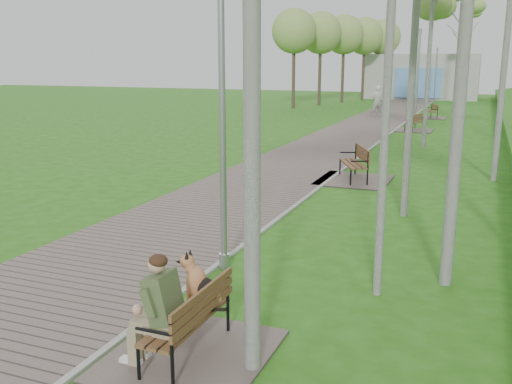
% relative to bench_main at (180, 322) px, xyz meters
% --- Properties ---
extents(walkway, '(3.50, 67.00, 0.04)m').
position_rel_bench_main_xyz_m(walkway, '(-2.67, 20.39, -0.43)').
color(walkway, '#6B5D57').
rests_on(walkway, ground).
extents(kerb, '(0.10, 67.00, 0.05)m').
position_rel_bench_main_xyz_m(kerb, '(-0.92, 20.39, -0.42)').
color(kerb, '#999993').
rests_on(kerb, ground).
extents(building_north, '(10.00, 5.20, 4.00)m').
position_rel_bench_main_xyz_m(building_north, '(-2.42, 49.86, 1.55)').
color(building_north, '#9E9E99').
rests_on(building_north, ground).
extents(bench_main, '(1.83, 2.03, 1.60)m').
position_rel_bench_main_xyz_m(bench_main, '(0.00, 0.00, 0.00)').
color(bench_main, '#6B5D57').
rests_on(bench_main, ground).
extents(bench_second, '(2.03, 2.25, 1.24)m').
position_rel_bench_main_xyz_m(bench_second, '(-0.28, 10.89, -0.21)').
color(bench_second, '#6B5D57').
rests_on(bench_second, ground).
extents(bench_third, '(1.72, 1.91, 1.06)m').
position_rel_bench_main_xyz_m(bench_third, '(-0.04, 24.09, -0.25)').
color(bench_third, '#6B5D57').
rests_on(bench_third, ground).
extents(bench_far, '(1.68, 1.86, 1.03)m').
position_rel_bench_main_xyz_m(bench_far, '(0.19, 30.97, -0.26)').
color(bench_far, '#6B5D57').
rests_on(bench_far, ground).
extents(lamp_post_near, '(0.18, 0.18, 4.68)m').
position_rel_bench_main_xyz_m(lamp_post_near, '(-0.76, 2.88, 1.74)').
color(lamp_post_near, gray).
rests_on(lamp_post_near, ground).
extents(lamp_post_second, '(0.22, 0.22, 5.81)m').
position_rel_bench_main_xyz_m(lamp_post_second, '(-0.79, 19.41, 2.27)').
color(lamp_post_second, gray).
rests_on(lamp_post_second, ground).
extents(lamp_post_third, '(0.20, 0.20, 5.27)m').
position_rel_bench_main_xyz_m(lamp_post_third, '(-0.67, 30.27, 2.02)').
color(lamp_post_third, gray).
rests_on(lamp_post_third, ground).
extents(lamp_post_far, '(0.17, 0.17, 4.45)m').
position_rel_bench_main_xyz_m(lamp_post_far, '(-0.74, 44.40, 1.63)').
color(lamp_post_far, gray).
rests_on(lamp_post_far, ground).
extents(pedestrian_near, '(0.83, 0.71, 1.92)m').
position_rel_bench_main_xyz_m(pedestrian_near, '(-3.09, 30.81, 0.51)').
color(pedestrian_near, silver).
rests_on(pedestrian_near, ground).
extents(birch_far_b, '(2.66, 2.66, 8.68)m').
position_rel_bench_main_xyz_m(birch_far_b, '(1.54, 30.47, 6.37)').
color(birch_far_b, silver).
rests_on(birch_far_b, ground).
extents(birch_distant_a, '(2.25, 2.25, 8.58)m').
position_rel_bench_main_xyz_m(birch_distant_a, '(1.28, 41.98, 6.29)').
color(birch_distant_a, silver).
rests_on(birch_distant_a, ground).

